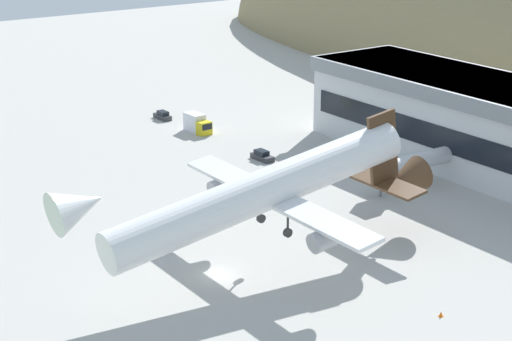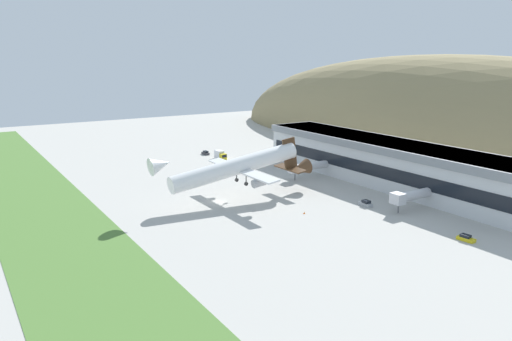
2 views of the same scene
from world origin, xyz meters
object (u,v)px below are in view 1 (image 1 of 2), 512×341
(cargo_airplane, at_px, (268,191))
(service_car_2, at_px, (163,116))
(fuel_truck, at_px, (197,124))
(jetway_0, at_px, (406,165))
(traffic_cone_0, at_px, (441,314))
(service_car_3, at_px, (262,156))

(cargo_airplane, xyz_separation_m, service_car_2, (-65.42, 22.13, -9.03))
(cargo_airplane, height_order, fuel_truck, cargo_airplane)
(jetway_0, xyz_separation_m, fuel_truck, (-44.00, -9.30, -2.44))
(cargo_airplane, xyz_separation_m, traffic_cone_0, (20.22, 8.08, -9.42))
(jetway_0, height_order, fuel_truck, jetway_0)
(service_car_2, height_order, traffic_cone_0, service_car_2)
(service_car_3, xyz_separation_m, traffic_cone_0, (54.18, -15.23, -0.38))
(fuel_truck, bearing_deg, cargo_airplane, -23.06)
(service_car_2, relative_size, traffic_cone_0, 7.49)
(cargo_airplane, xyz_separation_m, fuel_truck, (-54.07, 23.02, -8.15))
(cargo_airplane, distance_m, service_car_3, 42.17)
(traffic_cone_0, bearing_deg, jetway_0, 141.33)
(jetway_0, bearing_deg, traffic_cone_0, -38.67)
(service_car_2, height_order, fuel_truck, fuel_truck)
(service_car_2, xyz_separation_m, fuel_truck, (11.36, 0.89, 0.88))
(service_car_3, bearing_deg, service_car_2, -177.85)
(service_car_3, distance_m, fuel_truck, 20.13)
(cargo_airplane, bearing_deg, jetway_0, 107.30)
(cargo_airplane, bearing_deg, traffic_cone_0, 21.78)
(jetway_0, xyz_separation_m, service_car_3, (-23.90, -9.00, -3.33))
(jetway_0, xyz_separation_m, service_car_2, (-55.36, -10.18, -3.32))
(cargo_airplane, relative_size, fuel_truck, 8.28)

